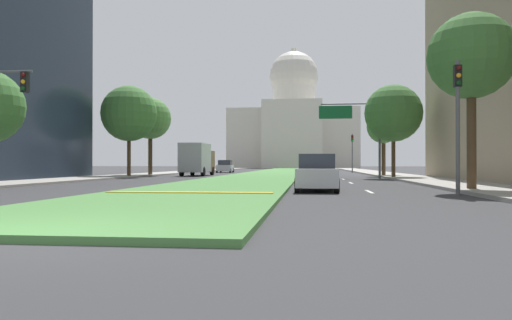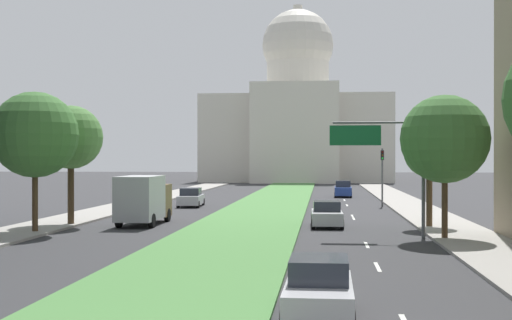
# 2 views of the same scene
# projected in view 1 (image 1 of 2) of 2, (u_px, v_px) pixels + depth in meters

# --- Properties ---
(ground_plane) EXTENTS (282.77, 282.77, 0.00)m
(ground_plane) POSITION_uv_depth(u_px,v_px,m) (280.00, 172.00, 71.21)
(ground_plane) COLOR #333335
(grass_median) EXTENTS (6.99, 115.68, 0.14)m
(grass_median) POSITION_uv_depth(u_px,v_px,m) (277.00, 172.00, 64.83)
(grass_median) COLOR #4C8442
(grass_median) RESTS_ON ground_plane
(median_curb_nose) EXTENTS (6.29, 0.50, 0.04)m
(median_curb_nose) POSITION_uv_depth(u_px,v_px,m) (189.00, 192.00, 17.89)
(median_curb_nose) COLOR gold
(median_curb_nose) RESTS_ON grass_median
(lane_dashes_right) EXTENTS (0.16, 55.75, 0.01)m
(lane_dashes_right) POSITION_uv_depth(u_px,v_px,m) (336.00, 176.00, 48.15)
(lane_dashes_right) COLOR silver
(lane_dashes_right) RESTS_ON ground_plane
(sidewalk_left) EXTENTS (4.00, 115.68, 0.15)m
(sidewalk_left) POSITION_uv_depth(u_px,v_px,m) (172.00, 173.00, 59.85)
(sidewalk_left) COLOR #9E9991
(sidewalk_left) RESTS_ON ground_plane
(sidewalk_right) EXTENTS (4.00, 115.68, 0.15)m
(sidewalk_right) POSITION_uv_depth(u_px,v_px,m) (379.00, 173.00, 57.03)
(sidewalk_right) COLOR #9E9991
(sidewalk_right) RESTS_ON ground_plane
(capitol_building) EXTENTS (34.29, 29.10, 33.55)m
(capitol_building) POSITION_uv_depth(u_px,v_px,m) (294.00, 128.00, 134.33)
(capitol_building) COLOR beige
(capitol_building) RESTS_ON ground_plane
(traffic_light_near_right) EXTENTS (0.28, 0.35, 5.20)m
(traffic_light_near_right) POSITION_uv_depth(u_px,v_px,m) (458.00, 109.00, 18.46)
(traffic_light_near_right) COLOR #515456
(traffic_light_near_right) RESTS_ON ground_plane
(traffic_light_far_right) EXTENTS (0.28, 0.35, 5.20)m
(traffic_light_far_right) POSITION_uv_depth(u_px,v_px,m) (352.00, 148.00, 64.39)
(traffic_light_far_right) COLOR #515456
(traffic_light_far_right) RESTS_ON ground_plane
(overhead_guide_sign) EXTENTS (5.19, 0.20, 6.50)m
(overhead_guide_sign) POSITION_uv_depth(u_px,v_px,m) (357.00, 123.00, 40.73)
(overhead_guide_sign) COLOR #515456
(overhead_guide_sign) RESTS_ON ground_plane
(street_tree_right_near) EXTENTS (3.71, 3.71, 7.76)m
(street_tree_right_near) POSITION_uv_depth(u_px,v_px,m) (471.00, 57.00, 20.84)
(street_tree_right_near) COLOR #4C3823
(street_tree_right_near) RESTS_ON ground_plane
(street_tree_left_mid) EXTENTS (4.96, 4.96, 8.18)m
(street_tree_left_mid) POSITION_uv_depth(u_px,v_px,m) (129.00, 114.00, 43.00)
(street_tree_left_mid) COLOR #4C3823
(street_tree_left_mid) RESTS_ON ground_plane
(street_tree_right_mid) EXTENTS (4.69, 4.69, 7.71)m
(street_tree_right_mid) POSITION_uv_depth(u_px,v_px,m) (393.00, 113.00, 39.46)
(street_tree_right_mid) COLOR #4C3823
(street_tree_right_mid) RESTS_ON ground_plane
(street_tree_left_far) EXTENTS (4.07, 4.07, 7.73)m
(street_tree_left_far) POSITION_uv_depth(u_px,v_px,m) (150.00, 119.00, 47.48)
(street_tree_left_far) COLOR #4C3823
(street_tree_left_far) RESTS_ON ground_plane
(street_tree_right_far) EXTENTS (3.16, 3.16, 6.31)m
(street_tree_right_far) POSITION_uv_depth(u_px,v_px,m) (383.00, 127.00, 45.63)
(street_tree_right_far) COLOR #4C3823
(street_tree_right_far) RESTS_ON ground_plane
(sedan_lead_stopped) EXTENTS (1.89, 4.32, 1.66)m
(sedan_lead_stopped) POSITION_uv_depth(u_px,v_px,m) (317.00, 174.00, 21.70)
(sedan_lead_stopped) COLOR #BCBCC1
(sedan_lead_stopped) RESTS_ON ground_plane
(sedan_midblock) EXTENTS (2.06, 4.56, 1.62)m
(sedan_midblock) POSITION_uv_depth(u_px,v_px,m) (317.00, 168.00, 46.77)
(sedan_midblock) COLOR #BCBCC1
(sedan_midblock) RESTS_ON ground_plane
(sedan_distant) EXTENTS (2.18, 4.66, 1.68)m
(sedan_distant) POSITION_uv_depth(u_px,v_px,m) (225.00, 167.00, 64.81)
(sedan_distant) COLOR #BCBCC1
(sedan_distant) RESTS_ON ground_plane
(sedan_far_horizon) EXTENTS (2.00, 4.64, 1.82)m
(sedan_far_horizon) POSITION_uv_depth(u_px,v_px,m) (326.00, 166.00, 79.90)
(sedan_far_horizon) COLOR navy
(sedan_far_horizon) RESTS_ON ground_plane
(box_truck_delivery) EXTENTS (2.40, 6.40, 3.20)m
(box_truck_delivery) POSITION_uv_depth(u_px,v_px,m) (197.00, 159.00, 48.19)
(box_truck_delivery) COLOR brown
(box_truck_delivery) RESTS_ON ground_plane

